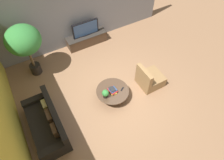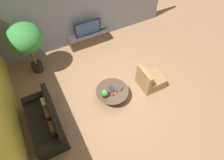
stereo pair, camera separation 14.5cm
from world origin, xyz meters
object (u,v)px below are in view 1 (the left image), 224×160
Objects in this scene: television at (86,29)px; potted_palm_tall at (24,42)px; couch_by_wall at (47,124)px; armchair_wicker at (150,79)px; potted_plant_tabletop at (105,94)px; media_console at (87,39)px; coffee_table at (113,93)px.

potted_palm_tall reaches higher than television.
armchair_wicker is (3.61, -0.08, -0.01)m from couch_by_wall.
couch_by_wall reaches higher than potted_plant_tabletop.
media_console is 2.67m from potted_palm_tall.
television is 2.97m from coffee_table.
couch_by_wall is 2.26× the size of armchair_wicker.
potted_plant_tabletop reaches higher than media_console.
couch_by_wall is at bearing -97.50° from potted_palm_tall.
potted_plant_tabletop is at bearing -163.24° from coffee_table.
television is 3.08m from potted_plant_tabletop.
television is at bearing -90.00° from media_console.
armchair_wicker is at bearing 88.79° from couch_by_wall.
potted_palm_tall is at bearing 52.94° from armchair_wicker.
media_console is 2.93m from coffee_table.
armchair_wicker reaches higher than media_console.
media_console reaches higher than coffee_table.
potted_plant_tabletop is (-0.72, -2.99, -0.21)m from television.
couch_by_wall is at bearing 88.79° from armchair_wicker.
potted_palm_tall is at bearing 122.86° from potted_plant_tabletop.
television is 3.97m from couch_by_wall.
media_console is 1.94× the size of armchair_wicker.
media_console is at bearing 18.12° from armchair_wicker.
television is at bearing 18.13° from armchair_wicker.
potted_palm_tall is at bearing 172.50° from couch_by_wall.
television is (0.00, -0.00, 0.52)m from media_console.
media_console is 1.55× the size of television.
coffee_table is 0.55× the size of couch_by_wall.
coffee_table is 2.21m from couch_by_wall.
armchair_wicker is 1.73m from potted_plant_tabletop.
couch_by_wall is 0.97× the size of potted_palm_tall.
coffee_table is 1.41m from armchair_wicker.
couch_by_wall is 1.92m from potted_plant_tabletop.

